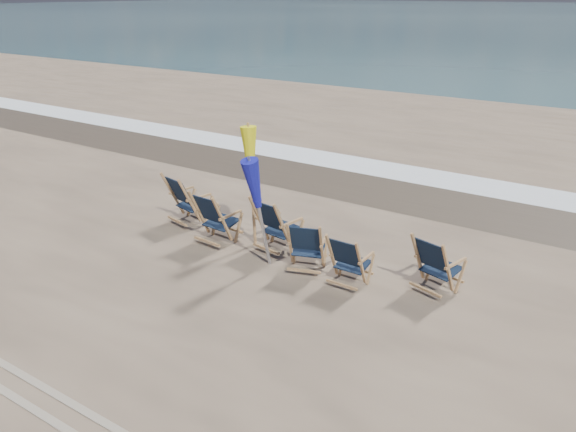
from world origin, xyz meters
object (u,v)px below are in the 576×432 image
object	(u,v)px
umbrella_yellow	(251,157)
umbrella_blue	(260,186)
beach_chair_2	(283,230)
beach_chair_0	(190,203)
beach_chair_4	(361,266)
beach_chair_5	(448,271)
beach_chair_3	(322,249)
beach_chair_1	(222,222)

from	to	relation	value
umbrella_yellow	umbrella_blue	xyz separation A→B (m)	(0.72, -0.74, -0.20)
beach_chair_2	umbrella_blue	distance (m)	1.10
beach_chair_0	beach_chair_2	size ratio (longest dim) A/B	1.01
beach_chair_4	beach_chair_5	xyz separation A→B (m)	(1.22, 0.50, 0.03)
beach_chair_3	umbrella_yellow	xyz separation A→B (m)	(-1.71, 0.40, 1.21)
beach_chair_5	beach_chair_2	bearing A→B (deg)	18.18
beach_chair_4	umbrella_blue	world-z (taller)	umbrella_blue
beach_chair_3	beach_chair_5	distance (m)	2.05
beach_chair_5	beach_chair_0	bearing A→B (deg)	16.42
beach_chair_2	beach_chair_5	bearing A→B (deg)	-168.20
beach_chair_4	beach_chair_5	bearing A→B (deg)	-156.54
beach_chair_1	beach_chair_2	xyz separation A→B (m)	(1.13, 0.31, 0.00)
beach_chair_0	beach_chair_5	xyz separation A→B (m)	(5.19, 0.04, -0.05)
beach_chair_4	beach_chair_1	bearing A→B (deg)	-0.34
beach_chair_3	umbrella_yellow	bearing A→B (deg)	-32.09
beach_chair_4	umbrella_blue	size ratio (longest dim) A/B	0.46
beach_chair_5	umbrella_blue	xyz separation A→B (m)	(-3.01, -0.66, 0.99)
beach_chair_0	beach_chair_1	size ratio (longest dim) A/B	1.02
beach_chair_2	beach_chair_5	world-z (taller)	beach_chair_2
beach_chair_5	umbrella_yellow	world-z (taller)	umbrella_yellow
beach_chair_2	umbrella_blue	size ratio (longest dim) A/B	0.54
beach_chair_2	beach_chair_4	size ratio (longest dim) A/B	1.15
beach_chair_2	umbrella_yellow	size ratio (longest dim) A/B	0.49
beach_chair_2	umbrella_yellow	world-z (taller)	umbrella_yellow
beach_chair_3	beach_chair_0	bearing A→B (deg)	-24.02
beach_chair_0	beach_chair_5	size ratio (longest dim) A/B	1.09
beach_chair_2	umbrella_yellow	distance (m)	1.41
beach_chair_1	umbrella_blue	size ratio (longest dim) A/B	0.53
beach_chair_2	umbrella_yellow	xyz separation A→B (m)	(-0.80, 0.19, 1.15)
beach_chair_0	umbrella_yellow	bearing A→B (deg)	-162.49
umbrella_blue	beach_chair_3	bearing A→B (deg)	18.51
beach_chair_3	umbrella_blue	bearing A→B (deg)	-0.27
beach_chair_4	umbrella_blue	distance (m)	2.07
beach_chair_5	beach_chair_1	bearing A→B (deg)	21.88
beach_chair_3	umbrella_blue	xyz separation A→B (m)	(-0.99, -0.33, 1.01)
beach_chair_0	beach_chair_3	distance (m)	3.19
umbrella_yellow	beach_chair_3	bearing A→B (deg)	-13.32
beach_chair_3	beach_chair_2	bearing A→B (deg)	-32.29
beach_chair_2	umbrella_blue	xyz separation A→B (m)	(-0.08, -0.55, 0.95)
beach_chair_4	beach_chair_5	world-z (taller)	beach_chair_5
umbrella_blue	beach_chair_5	bearing A→B (deg)	12.40
beach_chair_3	umbrella_yellow	distance (m)	2.13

